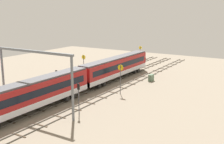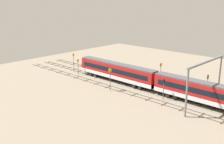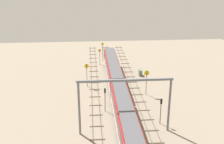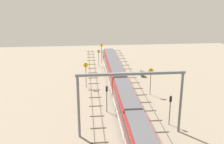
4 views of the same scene
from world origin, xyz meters
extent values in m
plane|color=gray|center=(0.00, 0.00, 0.00)|extent=(92.31, 92.31, 0.00)
cube|color=#59544C|center=(0.00, -5.27, 0.08)|extent=(76.31, 0.07, 0.16)
cube|color=#59544C|center=(0.00, -3.84, 0.08)|extent=(76.31, 0.07, 0.16)
cube|color=#473828|center=(-18.17, -4.55, 0.04)|extent=(0.24, 2.40, 0.08)
cube|color=#473828|center=(-14.54, -4.55, 0.04)|extent=(0.24, 2.40, 0.08)
cube|color=#473828|center=(-10.90, -4.55, 0.04)|extent=(0.24, 2.40, 0.08)
cube|color=#473828|center=(-7.27, -4.55, 0.04)|extent=(0.24, 2.40, 0.08)
cube|color=#473828|center=(-3.63, -4.55, 0.04)|extent=(0.24, 2.40, 0.08)
cube|color=#473828|center=(0.00, -4.55, 0.04)|extent=(0.24, 2.40, 0.08)
cube|color=#473828|center=(3.63, -4.55, 0.04)|extent=(0.24, 2.40, 0.08)
cube|color=#473828|center=(7.27, -4.55, 0.04)|extent=(0.24, 2.40, 0.08)
cube|color=#473828|center=(10.90, -4.55, 0.04)|extent=(0.24, 2.40, 0.08)
cube|color=#473828|center=(14.54, -4.55, 0.04)|extent=(0.24, 2.40, 0.08)
cube|color=#473828|center=(18.17, -4.55, 0.04)|extent=(0.24, 2.40, 0.08)
cube|color=#473828|center=(21.80, -4.55, 0.04)|extent=(0.24, 2.40, 0.08)
cube|color=#473828|center=(25.44, -4.55, 0.04)|extent=(0.24, 2.40, 0.08)
cube|color=#473828|center=(29.07, -4.55, 0.04)|extent=(0.24, 2.40, 0.08)
cube|color=#473828|center=(32.71, -4.55, 0.04)|extent=(0.24, 2.40, 0.08)
cube|color=#473828|center=(36.34, -4.55, 0.04)|extent=(0.24, 2.40, 0.08)
cube|color=#59544C|center=(0.00, -0.72, 0.08)|extent=(76.31, 0.07, 0.16)
cube|color=#59544C|center=(0.00, 0.72, 0.08)|extent=(76.31, 0.07, 0.16)
cube|color=#473828|center=(-20.44, 0.00, 0.04)|extent=(0.24, 2.40, 0.08)
cube|color=#473828|center=(-17.72, 0.00, 0.04)|extent=(0.24, 2.40, 0.08)
cube|color=#473828|center=(-14.99, 0.00, 0.04)|extent=(0.24, 2.40, 0.08)
cube|color=#473828|center=(-12.26, 0.00, 0.04)|extent=(0.24, 2.40, 0.08)
cube|color=#473828|center=(-9.54, 0.00, 0.04)|extent=(0.24, 2.40, 0.08)
cube|color=#473828|center=(-6.81, 0.00, 0.04)|extent=(0.24, 2.40, 0.08)
cube|color=#473828|center=(-4.09, 0.00, 0.04)|extent=(0.24, 2.40, 0.08)
cube|color=#473828|center=(-1.36, 0.00, 0.04)|extent=(0.24, 2.40, 0.08)
cube|color=#473828|center=(1.36, 0.00, 0.04)|extent=(0.24, 2.40, 0.08)
cube|color=#473828|center=(4.09, 0.00, 0.04)|extent=(0.24, 2.40, 0.08)
cube|color=#473828|center=(6.81, 0.00, 0.04)|extent=(0.24, 2.40, 0.08)
cube|color=#473828|center=(9.54, 0.00, 0.04)|extent=(0.24, 2.40, 0.08)
cube|color=#473828|center=(12.26, 0.00, 0.04)|extent=(0.24, 2.40, 0.08)
cube|color=#473828|center=(14.99, 0.00, 0.04)|extent=(0.24, 2.40, 0.08)
cube|color=#473828|center=(17.72, 0.00, 0.04)|extent=(0.24, 2.40, 0.08)
cube|color=#473828|center=(20.44, 0.00, 0.04)|extent=(0.24, 2.40, 0.08)
cube|color=#473828|center=(23.17, 0.00, 0.04)|extent=(0.24, 2.40, 0.08)
cube|color=#473828|center=(25.89, 0.00, 0.04)|extent=(0.24, 2.40, 0.08)
cube|color=#473828|center=(28.62, 0.00, 0.04)|extent=(0.24, 2.40, 0.08)
cube|color=#473828|center=(31.34, 0.00, 0.04)|extent=(0.24, 2.40, 0.08)
cube|color=#473828|center=(34.07, 0.00, 0.04)|extent=(0.24, 2.40, 0.08)
cube|color=#473828|center=(36.79, 0.00, 0.04)|extent=(0.24, 2.40, 0.08)
cube|color=#59544C|center=(0.00, 3.84, 0.08)|extent=(76.31, 0.07, 0.16)
cube|color=#59544C|center=(0.00, 5.27, 0.08)|extent=(76.31, 0.07, 0.16)
cube|color=#473828|center=(-24.10, 4.55, 0.04)|extent=(0.24, 2.40, 0.08)
cube|color=#473828|center=(-20.08, 4.55, 0.04)|extent=(0.24, 2.40, 0.08)
cube|color=#473828|center=(-16.07, 4.55, 0.04)|extent=(0.24, 2.40, 0.08)
cube|color=#473828|center=(-12.05, 4.55, 0.04)|extent=(0.24, 2.40, 0.08)
cube|color=#473828|center=(-8.03, 4.55, 0.04)|extent=(0.24, 2.40, 0.08)
cube|color=#473828|center=(-4.02, 4.55, 0.04)|extent=(0.24, 2.40, 0.08)
cube|color=#473828|center=(0.00, 4.55, 0.04)|extent=(0.24, 2.40, 0.08)
cube|color=#473828|center=(4.02, 4.55, 0.04)|extent=(0.24, 2.40, 0.08)
cube|color=#473828|center=(8.03, 4.55, 0.04)|extent=(0.24, 2.40, 0.08)
cube|color=#473828|center=(12.05, 4.55, 0.04)|extent=(0.24, 2.40, 0.08)
cube|color=#473828|center=(16.07, 4.55, 0.04)|extent=(0.24, 2.40, 0.08)
cube|color=#473828|center=(20.08, 4.55, 0.04)|extent=(0.24, 2.40, 0.08)
cube|color=#473828|center=(24.10, 4.55, 0.04)|extent=(0.24, 2.40, 0.08)
cube|color=#473828|center=(28.12, 4.55, 0.04)|extent=(0.24, 2.40, 0.08)
cube|color=#473828|center=(32.13, 4.55, 0.04)|extent=(0.24, 2.40, 0.08)
cube|color=#473828|center=(36.15, 4.55, 0.04)|extent=(0.24, 2.40, 0.08)
cube|color=maroon|center=(5.63, 0.00, 2.86)|extent=(24.00, 2.90, 3.60)
cube|color=silver|center=(5.63, 0.00, 1.51)|extent=(24.00, 2.94, 0.90)
cube|color=#4C4C51|center=(5.63, 0.00, 4.81)|extent=(24.00, 2.50, 0.30)
cube|color=black|center=(5.63, -1.46, 3.29)|extent=(22.00, 0.04, 1.10)
cube|color=black|center=(5.63, 1.46, 3.29)|extent=(22.00, 0.04, 1.10)
cylinder|color=black|center=(-2.95, 0.00, 0.61)|extent=(0.90, 2.70, 0.90)
cylinder|color=black|center=(-1.15, 0.00, 0.61)|extent=(0.90, 2.70, 0.90)
cylinder|color=black|center=(12.41, 0.00, 0.61)|extent=(0.90, 2.70, 0.90)
cylinder|color=black|center=(14.21, 0.00, 0.61)|extent=(0.90, 2.70, 0.90)
cube|color=maroon|center=(-19.17, 0.00, 2.86)|extent=(24.00, 2.90, 3.60)
cube|color=silver|center=(-19.17, 0.00, 1.51)|extent=(24.00, 2.94, 0.90)
cube|color=#4C4C51|center=(-19.17, 0.00, 4.81)|extent=(24.00, 2.50, 0.30)
cube|color=black|center=(-19.17, -1.46, 3.29)|extent=(22.00, 0.04, 1.10)
cube|color=black|center=(-19.17, 1.46, 3.29)|extent=(22.00, 0.04, 1.10)
cylinder|color=black|center=(-12.39, 0.00, 0.61)|extent=(0.90, 2.70, 0.90)
cylinder|color=black|center=(-10.59, 0.00, 0.61)|extent=(0.90, 2.70, 0.90)
cone|color=silver|center=(18.43, 0.00, 2.68)|extent=(1.60, 3.24, 3.24)
cylinder|color=slate|center=(-18.15, -7.19, 4.50)|extent=(0.36, 0.36, 9.00)
cylinder|color=slate|center=(-18.15, 7.30, 4.50)|extent=(0.36, 0.36, 9.00)
cube|color=slate|center=(-18.15, 0.05, 9.17)|extent=(0.40, 15.09, 0.35)
cylinder|color=#4C4C51|center=(-3.65, -6.36, 2.71)|extent=(0.12, 0.12, 5.42)
cylinder|color=yellow|center=(-3.61, -6.36, 4.93)|extent=(0.05, 1.09, 1.09)
cube|color=black|center=(-3.58, -6.36, 4.93)|extent=(0.02, 0.49, 0.12)
cylinder|color=#4C4C51|center=(1.92, 6.21, 2.70)|extent=(0.12, 0.12, 5.39)
cylinder|color=yellow|center=(1.96, 6.21, 4.95)|extent=(0.05, 1.00, 1.00)
cube|color=black|center=(1.99, 6.21, 4.95)|extent=(0.02, 0.45, 0.12)
cylinder|color=#4C4C51|center=(20.97, 1.72, 2.79)|extent=(0.12, 0.12, 5.58)
cylinder|color=yellow|center=(21.01, 1.72, 5.21)|extent=(0.05, 0.84, 0.84)
cube|color=black|center=(21.04, 1.72, 5.21)|extent=(0.02, 0.38, 0.12)
cylinder|color=#4C4C51|center=(17.82, 2.69, 2.27)|extent=(0.12, 0.12, 4.53)
cylinder|color=yellow|center=(17.86, 2.69, 4.16)|extent=(0.05, 0.83, 0.83)
cube|color=black|center=(17.89, 2.69, 4.16)|extent=(0.02, 0.37, 0.12)
cylinder|color=#4C4C51|center=(-10.50, 2.80, 1.87)|extent=(0.14, 0.14, 3.74)
cube|color=black|center=(-10.50, 2.80, 4.19)|extent=(0.20, 0.32, 0.90)
sphere|color=yellow|center=(-10.39, 2.80, 4.39)|extent=(0.20, 0.20, 0.20)
sphere|color=#262626|center=(-10.39, 2.80, 3.99)|extent=(0.20, 0.20, 0.20)
cylinder|color=#4C4C51|center=(-15.92, -6.46, 1.91)|extent=(0.14, 0.14, 3.82)
cube|color=black|center=(-15.92, -6.46, 4.27)|extent=(0.20, 0.32, 0.90)
sphere|color=yellow|center=(-15.81, -6.46, 4.47)|extent=(0.20, 0.20, 0.20)
sphere|color=#262626|center=(-15.81, -6.46, 4.07)|extent=(0.20, 0.20, 0.20)
cube|color=#597259|center=(8.18, -7.24, 0.72)|extent=(1.55, 0.73, 1.45)
cube|color=#333333|center=(8.96, -7.24, 0.94)|extent=(0.02, 0.51, 0.24)
camera|label=1|loc=(-46.75, -31.15, 15.07)|focal=45.22mm
camera|label=2|loc=(-39.69, 49.60, 21.08)|focal=43.19mm
camera|label=3|loc=(-58.19, 5.30, 24.97)|focal=45.11mm
camera|label=4|loc=(-52.29, 6.05, 20.14)|focal=43.06mm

